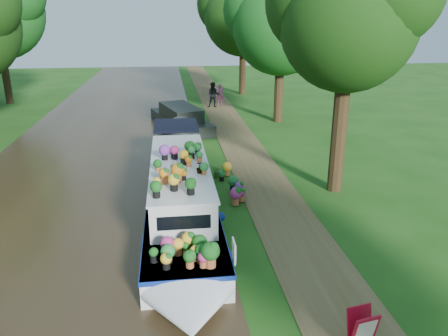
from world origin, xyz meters
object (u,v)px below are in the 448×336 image
second_boat (181,120)px  pedestrian_pink (220,95)px  pedestrian_dark (214,95)px  sandwich_board (362,332)px  plant_boat (180,191)px

second_boat → pedestrian_pink: pedestrian_pink is taller
pedestrian_dark → sandwich_board: bearing=-82.0°
second_boat → pedestrian_pink: bearing=49.3°
second_boat → plant_boat: bearing=-108.2°
sandwich_board → plant_boat: bearing=104.8°
plant_boat → pedestrian_pink: plant_boat is taller
pedestrian_pink → sandwich_board: bearing=-114.4°
second_boat → pedestrian_pink: (3.27, 7.20, 0.26)m
pedestrian_pink → pedestrian_dark: (-0.62, -0.86, 0.14)m
sandwich_board → pedestrian_dark: bearing=79.6°
sandwich_board → pedestrian_pink: size_ratio=0.56×
pedestrian_pink → pedestrian_dark: bearing=-149.4°
plant_boat → pedestrian_dark: (3.08, 18.56, 0.12)m
second_boat → sandwich_board: (2.97, -19.20, -0.14)m
second_boat → sandwich_board: size_ratio=8.61×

